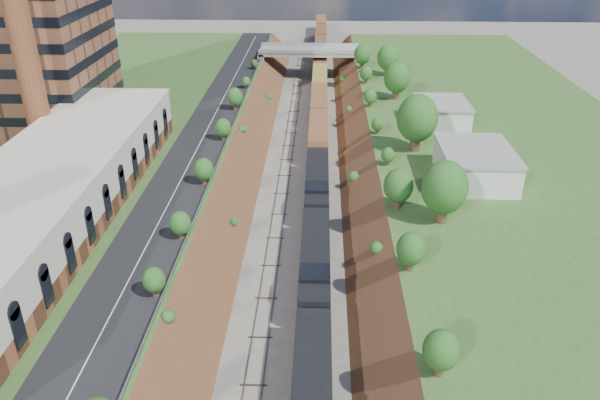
# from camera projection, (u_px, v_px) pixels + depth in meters

# --- Properties ---
(platform_left) EXTENTS (44.00, 180.00, 5.00)m
(platform_left) POSITION_uv_depth(u_px,v_px,m) (82.00, 166.00, 88.18)
(platform_left) COLOR #355A25
(platform_left) RESTS_ON ground
(platform_right) EXTENTS (44.00, 180.00, 5.00)m
(platform_right) POSITION_uv_depth(u_px,v_px,m) (524.00, 173.00, 86.01)
(platform_right) COLOR #355A25
(platform_right) RESTS_ON ground
(embankment_left) EXTENTS (10.00, 180.00, 10.00)m
(embankment_left) POSITION_uv_depth(u_px,v_px,m) (228.00, 184.00, 88.58)
(embankment_left) COLOR brown
(embankment_left) RESTS_ON ground
(embankment_right) EXTENTS (10.00, 180.00, 10.00)m
(embankment_right) POSITION_uv_depth(u_px,v_px,m) (373.00, 186.00, 87.86)
(embankment_right) COLOR brown
(embankment_right) RESTS_ON ground
(rail_left_track) EXTENTS (1.58, 180.00, 0.18)m
(rail_left_track) POSITION_uv_depth(u_px,v_px,m) (283.00, 184.00, 88.27)
(rail_left_track) COLOR gray
(rail_left_track) RESTS_ON ground
(rail_right_track) EXTENTS (1.58, 180.00, 0.18)m
(rail_right_track) POSITION_uv_depth(u_px,v_px,m) (317.00, 184.00, 88.10)
(rail_right_track) COLOR gray
(rail_right_track) RESTS_ON ground
(road) EXTENTS (8.00, 180.00, 0.10)m
(road) POSITION_uv_depth(u_px,v_px,m) (196.00, 152.00, 86.45)
(road) COLOR black
(road) RESTS_ON platform_left
(guardrail) EXTENTS (0.10, 171.00, 0.70)m
(guardrail) POSITION_uv_depth(u_px,v_px,m) (223.00, 150.00, 85.91)
(guardrail) COLOR #99999E
(guardrail) RESTS_ON platform_left
(commercial_building) EXTENTS (14.30, 62.30, 7.00)m
(commercial_building) POSITION_uv_depth(u_px,v_px,m) (44.00, 196.00, 65.69)
(commercial_building) COLOR brown
(commercial_building) RESTS_ON platform_left
(smokestack) EXTENTS (3.20, 3.20, 40.00)m
(smokestack) POSITION_uv_depth(u_px,v_px,m) (17.00, 17.00, 74.55)
(smokestack) COLOR brown
(smokestack) RESTS_ON platform_left
(overpass) EXTENTS (24.50, 8.30, 7.40)m
(overpass) POSITION_uv_depth(u_px,v_px,m) (309.00, 57.00, 141.28)
(overpass) COLOR gray
(overpass) RESTS_ON ground
(white_building_near) EXTENTS (9.00, 12.00, 4.00)m
(white_building_near) POSITION_uv_depth(u_px,v_px,m) (475.00, 166.00, 77.15)
(white_building_near) COLOR silver
(white_building_near) RESTS_ON platform_right
(white_building_far) EXTENTS (8.00, 10.00, 3.60)m
(white_building_far) POSITION_uv_depth(u_px,v_px,m) (442.00, 114.00, 96.88)
(white_building_far) COLOR silver
(white_building_far) RESTS_ON platform_right
(tree_right_large) EXTENTS (5.25, 5.25, 7.61)m
(tree_right_large) POSITION_uv_depth(u_px,v_px,m) (445.00, 188.00, 65.59)
(tree_right_large) COLOR #473323
(tree_right_large) RESTS_ON platform_right
(tree_left_crest) EXTENTS (2.45, 2.45, 3.55)m
(tree_left_crest) POSITION_uv_depth(u_px,v_px,m) (145.00, 308.00, 49.77)
(tree_left_crest) COLOR #473323
(tree_left_crest) RESTS_ON platform_left
(freight_train) EXTENTS (3.22, 180.40, 4.76)m
(freight_train) POSITION_uv_depth(u_px,v_px,m) (319.00, 94.00, 121.02)
(freight_train) COLOR black
(freight_train) RESTS_ON ground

